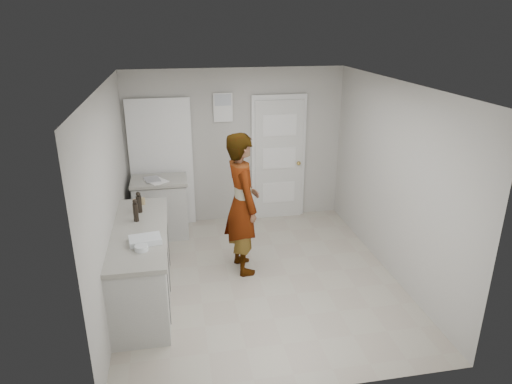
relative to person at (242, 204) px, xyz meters
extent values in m
plane|color=#AEA292|center=(0.17, -0.30, -0.95)|extent=(4.00, 4.00, 0.00)
plane|color=#B5B2AB|center=(0.17, 1.70, 0.30)|extent=(3.50, 0.00, 3.50)
plane|color=#B5B2AB|center=(0.17, -2.30, 0.30)|extent=(3.50, 0.00, 3.50)
plane|color=#B5B2AB|center=(-1.58, -0.30, 0.30)|extent=(0.00, 4.00, 4.00)
plane|color=#B5B2AB|center=(1.92, -0.30, 0.30)|extent=(0.00, 4.00, 4.00)
plane|color=silver|center=(0.17, -0.30, 1.55)|extent=(4.00, 4.00, 0.00)
cube|color=silver|center=(0.87, 1.63, 0.05)|extent=(0.80, 0.05, 2.00)
cube|color=white|center=(0.87, 1.66, 0.08)|extent=(0.90, 0.04, 2.10)
sphere|color=tan|center=(1.20, 1.58, 0.00)|extent=(0.07, 0.07, 0.07)
cube|color=white|center=(-0.03, 1.67, 0.95)|extent=(0.30, 0.02, 0.45)
cube|color=black|center=(-1.03, 1.67, 0.07)|extent=(0.90, 0.05, 2.04)
cube|color=white|center=(-1.03, 1.64, 0.08)|extent=(0.98, 0.02, 2.10)
cube|color=silver|center=(-1.28, -0.50, -0.52)|extent=(0.60, 1.90, 0.86)
cube|color=black|center=(-1.28, -0.50, -0.91)|extent=(0.56, 1.86, 0.08)
cube|color=#A6A398|center=(-1.28, -0.50, -0.05)|extent=(0.64, 1.96, 0.05)
cube|color=silver|center=(-1.08, 1.25, -0.52)|extent=(0.80, 0.55, 0.86)
cube|color=black|center=(-1.08, 1.25, -0.91)|extent=(0.75, 0.54, 0.08)
cube|color=#A6A398|center=(-1.08, 1.25, -0.05)|extent=(0.84, 0.61, 0.05)
imported|color=silver|center=(0.00, 0.00, 0.00)|extent=(0.55, 0.75, 1.89)
cube|color=#8E6547|center=(-1.32, 0.02, 0.06)|extent=(0.11, 0.06, 0.17)
cylinder|color=tan|center=(-1.27, 0.27, 0.02)|extent=(0.06, 0.06, 0.09)
cylinder|color=black|center=(-1.30, 0.01, 0.09)|extent=(0.07, 0.07, 0.22)
sphere|color=black|center=(-1.30, 0.01, 0.22)|extent=(0.06, 0.06, 0.06)
cylinder|color=black|center=(-1.32, -0.26, 0.09)|extent=(0.06, 0.06, 0.22)
sphere|color=black|center=(-1.32, -0.26, 0.23)|extent=(0.05, 0.05, 0.05)
cube|color=silver|center=(-1.20, -0.85, 0.01)|extent=(0.37, 0.28, 0.06)
cube|color=white|center=(-1.20, -0.85, 0.00)|extent=(0.32, 0.24, 0.04)
cylinder|color=silver|center=(-1.23, -1.03, 0.01)|extent=(0.14, 0.14, 0.05)
sphere|color=white|center=(-1.25, -1.04, 0.01)|extent=(0.05, 0.05, 0.05)
sphere|color=white|center=(-1.21, -1.02, 0.01)|extent=(0.05, 0.05, 0.05)
cube|color=white|center=(-1.12, 1.17, -0.02)|extent=(0.39, 0.41, 0.01)
camera|label=1|loc=(-0.82, -5.41, 2.23)|focal=32.00mm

